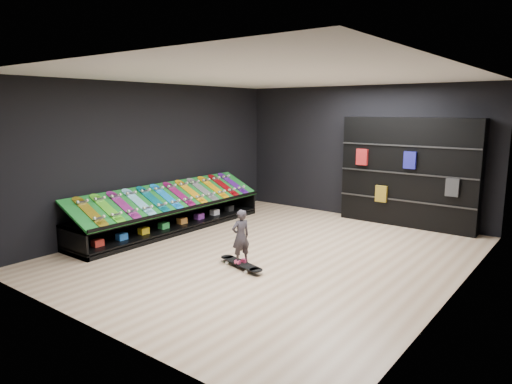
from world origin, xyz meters
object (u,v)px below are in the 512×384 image
Objects in this scene: back_shelving at (408,173)px; child at (241,247)px; floor_skateboard at (241,265)px; display_rack at (172,218)px.

child is (-1.12, -4.23, -0.80)m from back_shelving.
back_shelving reaches higher than floor_skateboard.
child is at bearing -104.84° from back_shelving.
display_rack is at bearing -89.88° from child.
back_shelving is at bearing -175.38° from child.
display_rack is 1.56× the size of back_shelving.
display_rack is 2.76m from child.
back_shelving is 5.59× the size of child.
child reaches higher than floor_skateboard.
back_shelving is at bearing 41.73° from display_rack.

